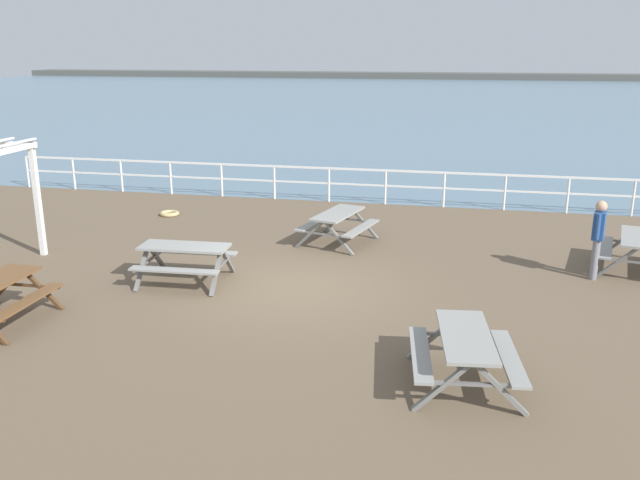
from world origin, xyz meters
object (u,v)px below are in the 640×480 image
Objects in this scene: picnic_table_mid_centre at (185,254)px; picnic_table_near_right at (638,245)px; visitor at (598,235)px; picnic_table_far_left at (465,347)px; picnic_table_far_right at (338,220)px.

picnic_table_near_right is at bearing 13.52° from picnic_table_mid_centre.
visitor reaches higher than picnic_table_mid_centre.
visitor is (2.61, 5.24, 0.36)m from picnic_table_far_left.
picnic_table_mid_centre is at bearing 157.24° from picnic_table_far_right.
picnic_table_mid_centre is at bearing 118.26° from picnic_table_near_right.
visitor reaches higher than picnic_table_far_right.
picnic_table_near_right is 9.59m from picnic_table_mid_centre.
picnic_table_far_right is at bearing 50.80° from picnic_table_mid_centre.
picnic_table_far_left is at bearing -32.71° from picnic_table_mid_centre.
visitor is at bearing -33.61° from picnic_table_far_left.
picnic_table_far_left is (-3.57, -5.94, 0.00)m from picnic_table_near_right.
picnic_table_mid_centre is at bearing 53.08° from picnic_table_far_left.
visitor is at bearing 10.82° from picnic_table_mid_centre.
picnic_table_near_right and picnic_table_mid_centre have the same top height.
visitor is (5.72, -1.42, 0.36)m from picnic_table_far_right.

